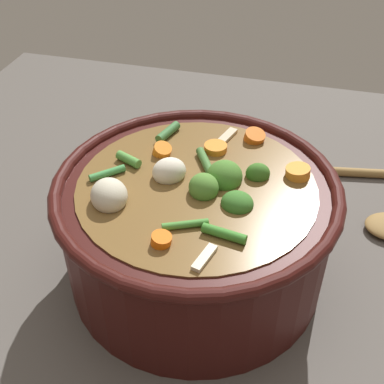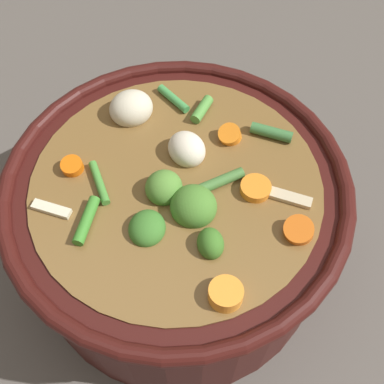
% 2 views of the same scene
% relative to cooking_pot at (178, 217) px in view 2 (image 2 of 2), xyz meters
% --- Properties ---
extents(ground_plane, '(1.10, 1.10, 0.00)m').
position_rel_cooking_pot_xyz_m(ground_plane, '(0.00, 0.00, -0.08)').
color(ground_plane, '#514C47').
extents(cooking_pot, '(0.32, 0.32, 0.16)m').
position_rel_cooking_pot_xyz_m(cooking_pot, '(0.00, 0.00, 0.00)').
color(cooking_pot, '#38110F').
rests_on(cooking_pot, ground_plane).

